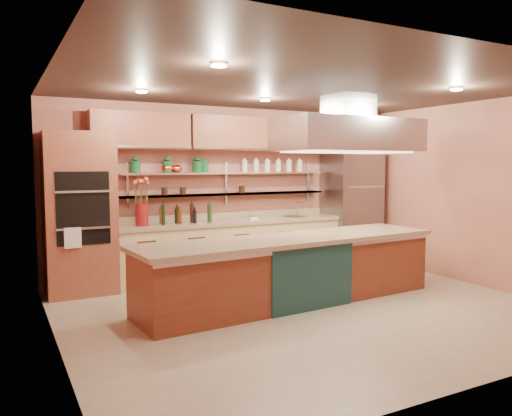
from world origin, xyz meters
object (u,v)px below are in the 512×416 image
refrigerator (351,207)px  copper_kettle (177,169)px  island (292,270)px  kitchen_scale (253,217)px  green_canister (204,167)px  flower_vase (142,215)px

refrigerator → copper_kettle: bearing=176.0°
island → copper_kettle: size_ratio=26.06×
island → kitchen_scale: bearing=75.6°
green_canister → refrigerator: bearing=-4.6°
island → kitchen_scale: size_ratio=26.45×
kitchen_scale → copper_kettle: copper_kettle is taller
kitchen_scale → flower_vase: bearing=165.5°
kitchen_scale → green_canister: green_canister is taller
flower_vase → copper_kettle: size_ratio=2.05×
flower_vase → green_canister: 1.32m
kitchen_scale → copper_kettle: (-1.24, 0.22, 0.80)m
island → kitchen_scale: (0.32, 1.75, 0.53)m
refrigerator → flower_vase: (-3.93, 0.01, 0.05)m
flower_vase → kitchen_scale: 1.87m
refrigerator → copper_kettle: size_ratio=12.97×
copper_kettle → kitchen_scale: bearing=-10.1°
copper_kettle → island: bearing=-64.8°
refrigerator → green_canister: refrigerator is taller
copper_kettle → flower_vase: bearing=-160.7°
refrigerator → island: refrigerator is taller
refrigerator → kitchen_scale: bearing=179.7°
refrigerator → green_canister: 2.94m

